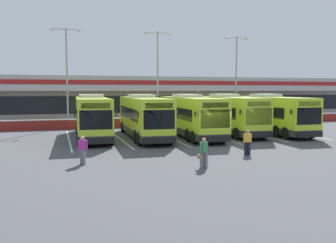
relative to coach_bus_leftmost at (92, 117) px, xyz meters
The scene contains 20 objects.
ground_plane 11.06m from the coach_bus_leftmost, 38.67° to the right, with size 200.00×200.00×0.00m, color #4C4C51.
terminal_building 21.86m from the coach_bus_leftmost, 67.02° to the left, with size 70.00×13.00×6.00m.
red_barrier_wall 11.54m from the coach_bus_leftmost, 42.04° to the left, with size 60.00×0.40×1.10m.
coach_bus_leftmost is the anchor object (origin of this frame).
coach_bus_left_centre 4.48m from the coach_bus_leftmost, 14.20° to the right, with size 3.29×12.24×3.78m.
coach_bus_centre 8.66m from the coach_bus_leftmost, ahead, with size 3.29×12.24×3.78m.
coach_bus_right_centre 12.86m from the coach_bus_leftmost, ahead, with size 3.29×12.24×3.78m.
coach_bus_rightmost 16.96m from the coach_bus_leftmost, ahead, with size 3.29×12.24×3.78m.
bay_stripe_far_west 2.79m from the coach_bus_leftmost, 157.53° to the right, with size 0.14×13.00×0.01m, color silver.
bay_stripe_west 2.96m from the coach_bus_leftmost, 20.23° to the right, with size 0.14×13.00×0.01m, color silver.
bay_stripe_mid_west 6.71m from the coach_bus_leftmost, ahead, with size 0.14×13.00×0.01m, color silver.
bay_stripe_centre 10.80m from the coach_bus_leftmost, ahead, with size 0.14×13.00×0.01m, color silver.
bay_stripe_mid_east 14.95m from the coach_bus_leftmost, ahead, with size 0.14×13.00×0.01m, color silver.
bay_stripe_east 19.12m from the coach_bus_leftmost, ahead, with size 0.14×13.00×0.01m, color silver.
pedestrian_with_handbag 14.90m from the coach_bus_leftmost, 72.09° to the right, with size 0.65×0.40×1.62m.
pedestrian_child 14.45m from the coach_bus_leftmost, 52.76° to the right, with size 0.53×0.31×1.62m.
pedestrian_near_bin 11.55m from the coach_bus_leftmost, 97.78° to the right, with size 0.54×0.36×1.62m.
lamp_post_west 11.32m from the coach_bus_leftmost, 99.52° to the left, with size 3.24×0.28×11.00m.
lamp_post_centre 13.52m from the coach_bus_leftmost, 47.81° to the left, with size 3.24×0.28×11.00m.
lamp_post_east 22.57m from the coach_bus_leftmost, 28.50° to the left, with size 3.24×0.28×11.00m.
Camera 1 is at (-11.38, -25.00, 4.16)m, focal length 38.60 mm.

